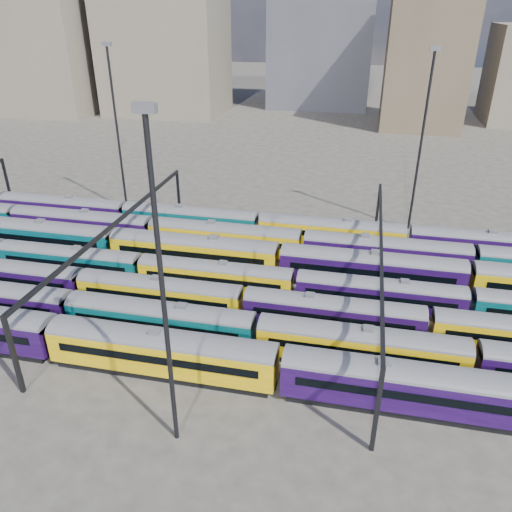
% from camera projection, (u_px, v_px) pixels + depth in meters
% --- Properties ---
extents(ground, '(500.00, 500.00, 0.00)m').
position_uv_depth(ground, '(285.00, 299.00, 57.49)').
color(ground, '#403B36').
rests_on(ground, ground).
extents(rake_0, '(129.36, 3.15, 5.32)m').
position_uv_depth(rake_0, '(280.00, 365.00, 42.79)').
color(rake_0, black).
rests_on(rake_0, ground).
extents(rake_1, '(118.04, 2.88, 4.84)m').
position_uv_depth(rake_1, '(475.00, 357.00, 44.10)').
color(rake_1, black).
rests_on(rake_1, ground).
extents(rake_2, '(112.66, 2.75, 4.61)m').
position_uv_depth(rake_2, '(81.00, 281.00, 56.31)').
color(rake_2, black).
rests_on(rake_2, ground).
extents(rake_3, '(111.60, 2.72, 4.57)m').
position_uv_depth(rake_3, '(295.00, 282.00, 56.19)').
color(rake_3, black).
rests_on(rake_3, ground).
extents(rake_4, '(153.12, 3.20, 5.39)m').
position_uv_depth(rake_4, '(371.00, 266.00, 58.77)').
color(rake_4, black).
rests_on(rake_4, ground).
extents(rake_5, '(125.85, 3.07, 5.17)m').
position_uv_depth(rake_5, '(151.00, 228.00, 68.85)').
color(rake_5, black).
rests_on(rake_5, ground).
extents(rake_6, '(142.37, 2.97, 5.01)m').
position_uv_depth(rake_6, '(331.00, 230.00, 68.62)').
color(rake_6, black).
rests_on(rake_6, ground).
extents(gantry_1, '(0.35, 40.35, 8.03)m').
position_uv_depth(gantry_1, '(117.00, 231.00, 58.20)').
color(gantry_1, black).
rests_on(gantry_1, ground).
extents(gantry_2, '(0.35, 40.35, 8.03)m').
position_uv_depth(gantry_2, '(380.00, 255.00, 52.51)').
color(gantry_2, black).
rests_on(gantry_2, ground).
extents(mast_1, '(1.40, 0.50, 25.60)m').
position_uv_depth(mast_1, '(116.00, 124.00, 76.00)').
color(mast_1, black).
rests_on(mast_1, ground).
extents(mast_2, '(1.40, 0.50, 25.60)m').
position_uv_depth(mast_2, '(162.00, 283.00, 32.94)').
color(mast_2, black).
rests_on(mast_2, ground).
extents(mast_3, '(1.40, 0.50, 25.60)m').
position_uv_depth(mast_3, '(422.00, 136.00, 69.21)').
color(mast_3, black).
rests_on(mast_3, ground).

